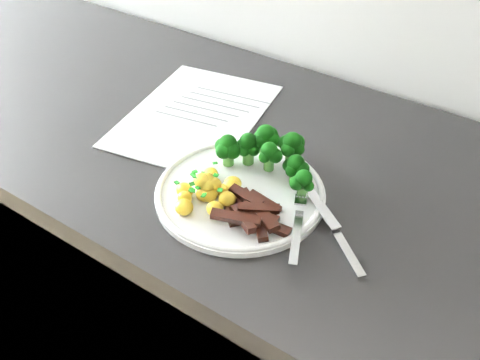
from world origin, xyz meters
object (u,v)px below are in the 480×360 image
counter (267,330)px  fork (298,224)px  broccoli (269,151)px  potatoes (209,189)px  plate (240,192)px  knife (339,239)px  beef_strips (253,213)px  recipe_paper (195,115)px

counter → fork: size_ratio=14.93×
broccoli → potatoes: (-0.04, -0.10, -0.02)m
plate → broccoli: size_ratio=1.45×
broccoli → fork: broccoli is taller
potatoes → fork: 0.14m
potatoes → knife: (0.20, 0.03, -0.02)m
knife → broccoli: bearing=155.8°
beef_strips → recipe_paper: bearing=144.1°
recipe_paper → knife: knife is taller
counter → fork: bearing=-47.5°
recipe_paper → plate: 0.24m
fork → plate: bearing=169.7°
knife → potatoes: bearing=-170.8°
broccoli → beef_strips: (0.04, -0.10, -0.03)m
counter → knife: size_ratio=15.84×
recipe_paper → beef_strips: 0.30m
beef_strips → knife: size_ratio=0.82×
counter → knife: 0.50m
knife → fork: bearing=-165.8°
recipe_paper → beef_strips: bearing=-35.9°
plate → potatoes: bearing=-127.6°
broccoli → fork: bearing=-39.9°
plate → knife: size_ratio=1.68×
beef_strips → knife: beef_strips is taller
beef_strips → potatoes: bearing=179.0°
plate → fork: (0.11, -0.02, 0.01)m
plate → beef_strips: size_ratio=2.04×
plate → broccoli: (0.01, 0.07, 0.04)m
broccoli → potatoes: broccoli is taller
counter → fork: 0.50m
beef_strips → plate: bearing=141.8°
plate → beef_strips: (0.05, -0.04, 0.01)m
recipe_paper → plate: bearing=-35.3°
fork → knife: 0.06m
knife → counter: bearing=147.7°
knife → beef_strips: bearing=-164.3°
counter → broccoli: size_ratio=13.70×
recipe_paper → fork: fork is taller
recipe_paper → potatoes: size_ratio=3.28×
plate → fork: size_ratio=1.58×
potatoes → fork: (0.14, 0.02, -0.01)m
potatoes → plate: bearing=52.4°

